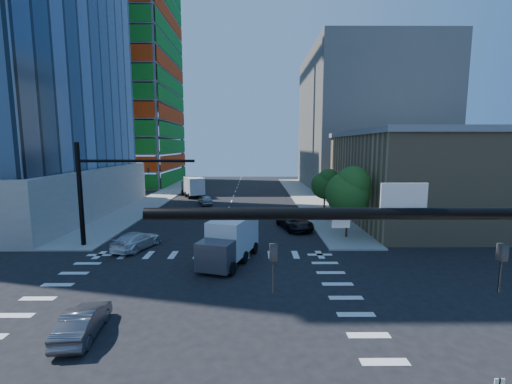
{
  "coord_description": "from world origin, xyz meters",
  "views": [
    {
      "loc": [
        3.61,
        -17.99,
        8.86
      ],
      "look_at": [
        3.77,
        8.0,
        5.32
      ],
      "focal_mm": 24.0,
      "sensor_mm": 36.0,
      "label": 1
    }
  ],
  "objects": [
    {
      "name": "ground",
      "position": [
        0.0,
        0.0,
        0.0
      ],
      "size": [
        160.0,
        160.0,
        0.0
      ],
      "primitive_type": "plane",
      "color": "black",
      "rests_on": "ground"
    },
    {
      "name": "road_markings",
      "position": [
        0.0,
        0.0,
        0.01
      ],
      "size": [
        20.0,
        20.0,
        0.01
      ],
      "primitive_type": "cube",
      "color": "silver",
      "rests_on": "ground"
    },
    {
      "name": "sidewalk_ne",
      "position": [
        12.5,
        40.0,
        0.07
      ],
      "size": [
        5.0,
        60.0,
        0.15
      ],
      "primitive_type": "cube",
      "color": "gray",
      "rests_on": "ground"
    },
    {
      "name": "sidewalk_nw",
      "position": [
        -12.5,
        40.0,
        0.07
      ],
      "size": [
        5.0,
        60.0,
        0.15
      ],
      "primitive_type": "cube",
      "color": "gray",
      "rests_on": "ground"
    },
    {
      "name": "construction_building",
      "position": [
        -27.41,
        61.93,
        24.61
      ],
      "size": [
        25.16,
        34.5,
        70.6
      ],
      "color": "gray",
      "rests_on": "ground"
    },
    {
      "name": "commercial_building",
      "position": [
        25.0,
        22.0,
        5.31
      ],
      "size": [
        20.5,
        22.5,
        10.6
      ],
      "color": "tan",
      "rests_on": "ground"
    },
    {
      "name": "bg_building_ne",
      "position": [
        27.0,
        55.0,
        14.0
      ],
      "size": [
        24.0,
        30.0,
        28.0
      ],
      "primitive_type": "cube",
      "color": "#68645D",
      "rests_on": "ground"
    },
    {
      "name": "signal_mast_nw",
      "position": [
        -10.0,
        11.5,
        5.49
      ],
      "size": [
        10.2,
        0.4,
        9.0
      ],
      "color": "black",
      "rests_on": "sidewalk_nw"
    },
    {
      "name": "tree_south",
      "position": [
        12.63,
        13.9,
        4.69
      ],
      "size": [
        4.16,
        4.16,
        6.82
      ],
      "color": "#382316",
      "rests_on": "sidewalk_ne"
    },
    {
      "name": "tree_north",
      "position": [
        12.93,
        25.9,
        3.99
      ],
      "size": [
        3.54,
        3.52,
        5.78
      ],
      "color": "#382316",
      "rests_on": "sidewalk_ne"
    },
    {
      "name": "car_nb_far",
      "position": [
        7.95,
        17.73,
        0.8
      ],
      "size": [
        3.92,
        6.19,
        1.59
      ],
      "primitive_type": "imported",
      "rotation": [
        0.0,
        0.0,
        0.24
      ],
      "color": "black",
      "rests_on": "ground"
    },
    {
      "name": "car_sb_near",
      "position": [
        -6.51,
        10.7,
        0.74
      ],
      "size": [
        3.65,
        5.53,
        1.49
      ],
      "primitive_type": "imported",
      "rotation": [
        0.0,
        0.0,
        2.81
      ],
      "color": "white",
      "rests_on": "ground"
    },
    {
      "name": "car_sb_mid",
      "position": [
        -3.71,
        32.92,
        0.72
      ],
      "size": [
        2.92,
        4.57,
        1.45
      ],
      "primitive_type": "imported",
      "rotation": [
        0.0,
        0.0,
        3.45
      ],
      "color": "#9EA2A6",
      "rests_on": "ground"
    },
    {
      "name": "car_sb_cross",
      "position": [
        -4.41,
        -2.91,
        0.68
      ],
      "size": [
        1.86,
        4.25,
        1.36
      ],
      "primitive_type": "imported",
      "rotation": [
        0.0,
        0.0,
        3.25
      ],
      "color": "#4A4A4F",
      "rests_on": "ground"
    },
    {
      "name": "box_truck_near",
      "position": [
        1.69,
        7.18,
        1.47
      ],
      "size": [
        4.51,
        6.85,
        3.32
      ],
      "rotation": [
        0.0,
        0.0,
        -0.31
      ],
      "color": "black",
      "rests_on": "ground"
    },
    {
      "name": "box_truck_far",
      "position": [
        -7.2,
        41.61,
        1.52
      ],
      "size": [
        5.15,
        7.13,
        3.44
      ],
      "rotation": [
        0.0,
        0.0,
        3.55
      ],
      "color": "black",
      "rests_on": "ground"
    }
  ]
}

